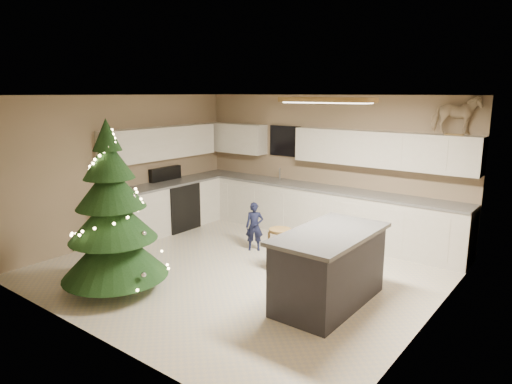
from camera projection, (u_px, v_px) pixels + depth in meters
ground_plane at (242, 270)px, 6.94m from camera, size 5.50×5.50×0.00m
room_shell at (243, 156)px, 6.56m from camera, size 5.52×5.02×2.61m
cabinetry at (260, 194)px, 8.60m from camera, size 5.50×3.20×2.00m
island at (329, 268)px, 5.74m from camera, size 0.90×1.70×0.95m
bar_stool at (280, 239)px, 6.83m from camera, size 0.34×0.34×0.65m
christmas_tree at (113, 222)px, 6.03m from camera, size 1.45×1.40×2.32m
toddler at (254, 227)px, 7.73m from camera, size 0.36×0.34×0.83m
rocking_horse at (456, 115)px, 6.89m from camera, size 0.74×0.54×0.59m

